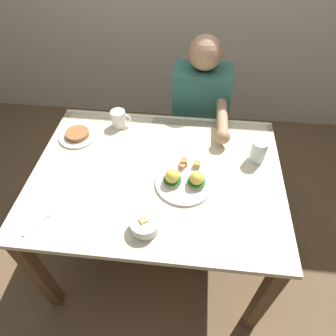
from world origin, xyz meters
TOP-DOWN VIEW (x-y plane):
  - ground_plane at (0.00, 0.00)m, footprint 6.00×6.00m
  - dining_table at (0.00, 0.00)m, footprint 1.20×0.90m
  - eggs_benedict_plate at (0.14, -0.05)m, footprint 0.27×0.27m
  - fruit_bowl at (-0.01, -0.31)m, footprint 0.12×0.12m
  - coffee_mug at (-0.25, 0.33)m, footprint 0.11×0.08m
  - fork at (-0.45, -0.32)m, footprint 0.09×0.14m
  - water_glass_near at (0.48, 0.14)m, footprint 0.08×0.08m
  - side_plate at (-0.46, 0.21)m, footprint 0.20×0.20m
  - diner_person at (0.20, 0.60)m, footprint 0.34×0.54m

SIDE VIEW (x-z plane):
  - ground_plane at x=0.00m, z-range 0.00..0.00m
  - dining_table at x=0.00m, z-range 0.26..1.00m
  - diner_person at x=0.20m, z-range 0.08..1.22m
  - fork at x=-0.45m, z-range 0.74..0.74m
  - side_plate at x=-0.46m, z-range 0.74..0.77m
  - eggs_benedict_plate at x=0.14m, z-range 0.72..0.81m
  - fruit_bowl at x=-0.01m, z-range 0.74..0.80m
  - coffee_mug at x=-0.25m, z-range 0.74..0.84m
  - water_glass_near at x=0.48m, z-range 0.74..0.85m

